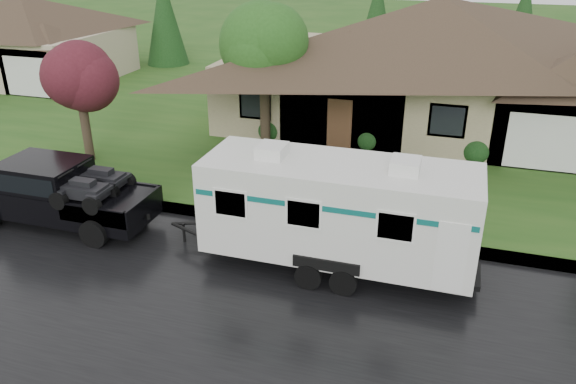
{
  "coord_description": "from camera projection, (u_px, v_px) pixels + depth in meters",
  "views": [
    {
      "loc": [
        3.23,
        -12.21,
        8.13
      ],
      "look_at": [
        -1.21,
        2.0,
        1.3
      ],
      "focal_mm": 35.0,
      "sensor_mm": 36.0,
      "label": 1
    }
  ],
  "objects": [
    {
      "name": "pickup_truck",
      "position": [
        54.0,
        190.0,
        17.06
      ],
      "size": [
        5.94,
        2.26,
        1.98
      ],
      "color": "black",
      "rests_on": "ground"
    },
    {
      "name": "curb",
      "position": [
        329.0,
        231.0,
        16.78
      ],
      "size": [
        140.0,
        0.5,
        0.15
      ],
      "primitive_type": "cube",
      "color": "gray",
      "rests_on": "ground"
    },
    {
      "name": "travel_trailer",
      "position": [
        338.0,
        209.0,
        14.38
      ],
      "size": [
        7.33,
        2.58,
        3.29
      ],
      "color": "silver",
      "rests_on": "ground"
    },
    {
      "name": "house_far",
      "position": [
        27.0,
        30.0,
        33.28
      ],
      "size": [
        10.8,
        8.64,
        5.8
      ],
      "color": "#C0AE8E",
      "rests_on": "lawn"
    },
    {
      "name": "tree_left_green",
      "position": [
        264.0,
        47.0,
        21.57
      ],
      "size": [
        3.53,
        3.53,
        5.84
      ],
      "color": "#382B1E",
      "rests_on": "lawn"
    },
    {
      "name": "ground",
      "position": [
        309.0,
        272.0,
        14.86
      ],
      "size": [
        140.0,
        140.0,
        0.0
      ],
      "primitive_type": "plane",
      "color": "#244E18",
      "rests_on": "ground"
    },
    {
      "name": "road",
      "position": [
        286.0,
        317.0,
        13.12
      ],
      "size": [
        140.0,
        8.0,
        0.01
      ],
      "primitive_type": "cube",
      "color": "black",
      "rests_on": "ground"
    },
    {
      "name": "tree_red",
      "position": [
        78.0,
        80.0,
        20.61
      ],
      "size": [
        2.72,
        2.72,
        4.51
      ],
      "color": "#382B1E",
      "rests_on": "lawn"
    },
    {
      "name": "lawn",
      "position": [
        389.0,
        113.0,
        27.84
      ],
      "size": [
        140.0,
        26.0,
        0.15
      ],
      "primitive_type": "cube",
      "color": "#244E18",
      "rests_on": "ground"
    },
    {
      "name": "house_main",
      "position": [
        444.0,
        48.0,
        24.74
      ],
      "size": [
        19.44,
        10.8,
        6.9
      ],
      "color": "tan",
      "rests_on": "lawn"
    },
    {
      "name": "shrub_row",
      "position": [
        421.0,
        143.0,
        22.11
      ],
      "size": [
        13.6,
        1.0,
        1.0
      ],
      "color": "#143814",
      "rests_on": "lawn"
    }
  ]
}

